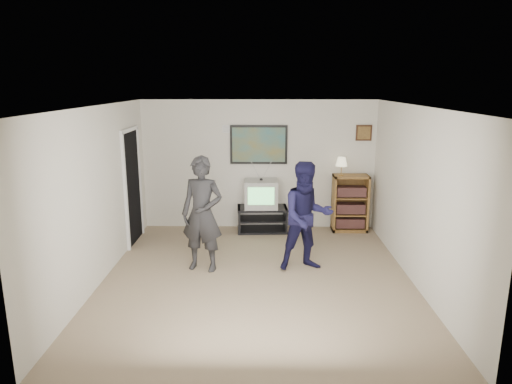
{
  "coord_description": "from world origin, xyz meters",
  "views": [
    {
      "loc": [
        0.07,
        -6.23,
        2.81
      ],
      "look_at": [
        -0.03,
        0.67,
        1.15
      ],
      "focal_mm": 32.0,
      "sensor_mm": 36.0,
      "label": 1
    }
  ],
  "objects_px": {
    "bookshelf": "(350,203)",
    "person_tall": "(202,214)",
    "media_stand": "(262,219)",
    "crt_television": "(261,194)",
    "person_short": "(307,217)"
  },
  "relations": [
    {
      "from": "media_stand",
      "to": "bookshelf",
      "type": "bearing_deg",
      "value": -1.85
    },
    {
      "from": "media_stand",
      "to": "bookshelf",
      "type": "distance_m",
      "value": 1.72
    },
    {
      "from": "crt_television",
      "to": "bookshelf",
      "type": "distance_m",
      "value": 1.72
    },
    {
      "from": "bookshelf",
      "to": "person_tall",
      "type": "height_order",
      "value": "person_tall"
    },
    {
      "from": "bookshelf",
      "to": "person_short",
      "type": "distance_m",
      "value": 2.17
    },
    {
      "from": "crt_television",
      "to": "media_stand",
      "type": "bearing_deg",
      "value": -0.87
    },
    {
      "from": "bookshelf",
      "to": "person_short",
      "type": "bearing_deg",
      "value": -118.22
    },
    {
      "from": "bookshelf",
      "to": "person_short",
      "type": "height_order",
      "value": "person_short"
    },
    {
      "from": "person_short",
      "to": "bookshelf",
      "type": "bearing_deg",
      "value": 49.68
    },
    {
      "from": "bookshelf",
      "to": "crt_television",
      "type": "bearing_deg",
      "value": -178.33
    },
    {
      "from": "media_stand",
      "to": "person_short",
      "type": "bearing_deg",
      "value": -73.49
    },
    {
      "from": "crt_television",
      "to": "person_tall",
      "type": "bearing_deg",
      "value": -116.04
    },
    {
      "from": "bookshelf",
      "to": "person_tall",
      "type": "bearing_deg",
      "value": -143.41
    },
    {
      "from": "media_stand",
      "to": "crt_television",
      "type": "bearing_deg",
      "value": 176.45
    },
    {
      "from": "person_tall",
      "to": "media_stand",
      "type": "bearing_deg",
      "value": 77.16
    }
  ]
}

